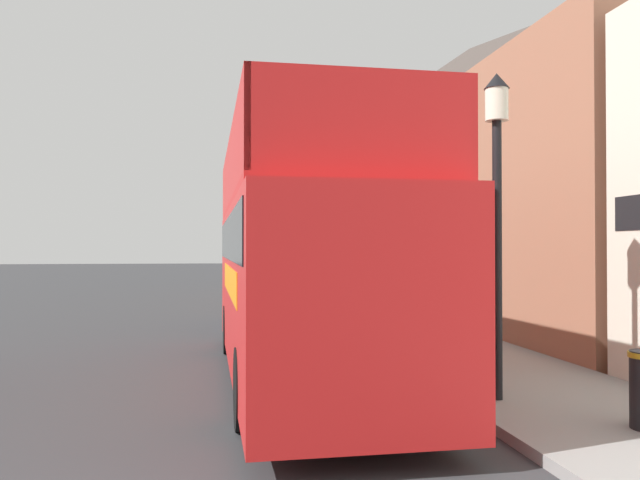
# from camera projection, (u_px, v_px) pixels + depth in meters

# --- Properties ---
(ground_plane) EXTENTS (144.00, 144.00, 0.00)m
(ground_plane) POSITION_uv_depth(u_px,v_px,m) (156.00, 310.00, 22.85)
(ground_plane) COLOR #333335
(sidewalk) EXTENTS (3.14, 108.00, 0.14)m
(sidewalk) POSITION_uv_depth(u_px,v_px,m) (362.00, 313.00, 21.05)
(sidewalk) COLOR gray
(sidewalk) RESTS_ON ground_plane
(brick_terrace_rear) EXTENTS (6.00, 24.76, 9.81)m
(brick_terrace_rear) POSITION_uv_depth(u_px,v_px,m) (470.00, 178.00, 23.45)
(brick_terrace_rear) COLOR #9E664C
(brick_terrace_rear) RESTS_ON ground_plane
(tour_bus) EXTENTS (2.59, 9.55, 4.09)m
(tour_bus) POSITION_uv_depth(u_px,v_px,m) (300.00, 270.00, 10.72)
(tour_bus) COLOR red
(tour_bus) RESTS_ON ground_plane
(parked_car_ahead_of_bus) EXTENTS (1.92, 4.29, 1.45)m
(parked_car_ahead_of_bus) POSITION_uv_depth(u_px,v_px,m) (291.00, 301.00, 18.53)
(parked_car_ahead_of_bus) COLOR navy
(parked_car_ahead_of_bus) RESTS_ON ground_plane
(lamp_post_nearest) EXTENTS (0.35, 0.35, 4.56)m
(lamp_post_nearest) POSITION_uv_depth(u_px,v_px,m) (497.00, 173.00, 8.71)
(lamp_post_nearest) COLOR black
(lamp_post_nearest) RESTS_ON sidewalk
(lamp_post_second) EXTENTS (0.35, 0.35, 4.72)m
(lamp_post_second) POSITION_uv_depth(u_px,v_px,m) (355.00, 209.00, 18.00)
(lamp_post_second) COLOR black
(lamp_post_second) RESTS_ON sidewalk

